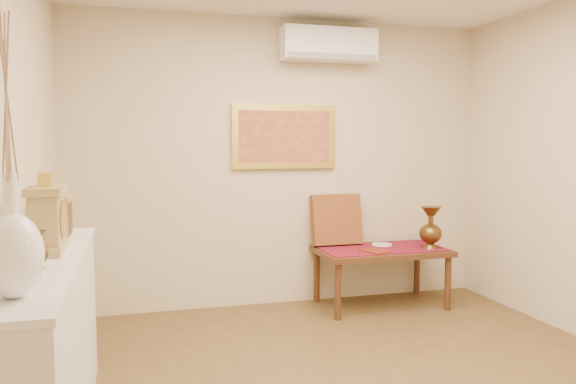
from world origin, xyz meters
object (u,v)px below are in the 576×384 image
object	(u,v)px
low_table	(381,255)
display_ledge	(45,357)
mantel_clock	(47,219)
wooden_chest	(57,216)
white_vase	(8,142)
brass_urn_tall	(431,223)

from	to	relation	value
low_table	display_ledge	bearing A→B (deg)	-144.90
display_ledge	low_table	world-z (taller)	display_ledge
low_table	mantel_clock	bearing A→B (deg)	-147.23
wooden_chest	mantel_clock	bearing A→B (deg)	-88.13
white_vase	brass_urn_tall	distance (m)	4.03
display_ledge	low_table	distance (m)	3.27
display_ledge	mantel_clock	world-z (taller)	mantel_clock
white_vase	low_table	xyz separation A→B (m)	(2.66, 2.60, -1.06)
brass_urn_tall	mantel_clock	world-z (taller)	mantel_clock
white_vase	wooden_chest	size ratio (longest dim) A/B	4.63
white_vase	low_table	world-z (taller)	white_vase
wooden_chest	display_ledge	bearing A→B (deg)	-89.45
brass_urn_tall	display_ledge	xyz separation A→B (m)	(-3.11, -1.74, -0.30)
brass_urn_tall	display_ledge	size ratio (longest dim) A/B	0.24
brass_urn_tall	low_table	distance (m)	0.55
low_table	wooden_chest	bearing A→B (deg)	-155.90
display_ledge	low_table	size ratio (longest dim) A/B	1.68
display_ledge	wooden_chest	bearing A→B (deg)	90.55
white_vase	mantel_clock	xyz separation A→B (m)	(-0.00, 0.88, -0.39)
display_ledge	white_vase	bearing A→B (deg)	-89.08
white_vase	brass_urn_tall	bearing A→B (deg)	38.46
wooden_chest	low_table	world-z (taller)	wooden_chest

